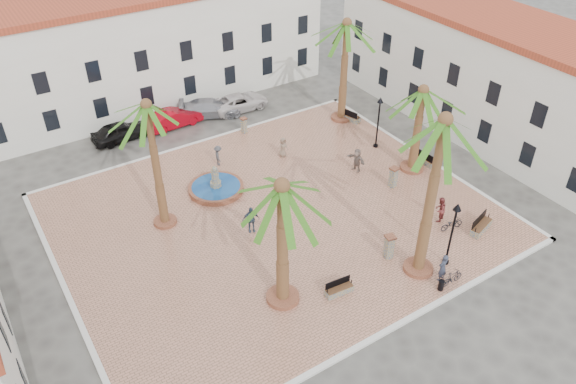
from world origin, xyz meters
name	(u,v)px	position (x,y,z in m)	size (l,w,h in m)	color
ground	(275,217)	(0.00, 0.00, 0.00)	(120.00, 120.00, 0.00)	#56544F
plaza	(275,216)	(0.00, 0.00, 0.07)	(26.00, 22.00, 0.15)	tan
kerb_n	(200,142)	(0.00, 11.00, 0.08)	(26.30, 0.30, 0.16)	silver
kerb_s	(389,330)	(0.00, -11.00, 0.08)	(26.30, 0.30, 0.16)	silver
kerb_e	(424,158)	(13.00, 0.00, 0.08)	(0.30, 22.30, 0.16)	silver
kerb_w	(69,297)	(-13.00, 0.00, 0.08)	(0.30, 22.30, 0.16)	silver
building_north	(149,47)	(0.00, 19.99, 4.77)	(30.40, 7.40, 9.50)	white
building_east	(481,71)	(19.99, 2.00, 4.52)	(7.40, 26.40, 9.00)	white
fountain	(216,187)	(-1.90, 4.48, 0.41)	(3.73, 3.73, 1.93)	#945037
palm_nw	(148,118)	(-6.16, 3.08, 7.54)	(4.71, 4.71, 8.55)	#945037
palm_sw	(282,202)	(-3.41, -6.36, 6.61)	(5.77, 5.77, 7.78)	#945037
palm_s	(442,138)	(4.23, -8.58, 8.75)	(5.46, 5.46, 9.96)	#945037
palm_e	(422,101)	(11.08, -0.67, 5.47)	(5.43, 5.43, 6.53)	#945037
palm_ne	(346,34)	(11.37, 8.06, 7.26)	(5.44, 5.44, 8.40)	#945037
bench_s	(339,290)	(-0.63, -7.64, 0.39)	(1.65, 0.63, 0.85)	gray
bench_se	(481,226)	(9.90, -8.08, 0.44)	(2.01, 1.10, 1.01)	gray
bench_e	(424,159)	(12.38, -0.55, 0.44)	(0.70, 1.98, 1.03)	gray
bench_ne	(350,117)	(11.80, 7.49, 0.42)	(1.04, 1.92, 0.97)	gray
lamppost_s	(454,224)	(5.94, -9.03, 3.03)	(0.46, 0.46, 4.25)	black
lamppost_e	(379,114)	(10.89, 3.09, 2.94)	(0.45, 0.45, 4.12)	black
bollard_se	(389,246)	(3.50, -6.86, 0.96)	(0.65, 0.65, 1.56)	gray
bollard_n	(244,125)	(3.52, 10.36, 0.81)	(0.51, 0.51, 1.28)	gray
bollard_e	(393,177)	(8.44, -1.60, 0.94)	(0.62, 0.62, 1.52)	gray
litter_bin	(441,285)	(4.17, -10.40, 0.46)	(0.32, 0.32, 0.63)	black
cyclist_a	(443,268)	(4.73, -9.84, 1.03)	(0.64, 0.42, 1.77)	#2E3345
bicycle_a	(452,224)	(8.45, -7.02, 0.56)	(0.54, 1.55, 0.81)	black
cyclist_b	(440,209)	(8.41, -5.97, 1.01)	(0.83, 0.65, 1.71)	maroon
bicycle_b	(452,278)	(4.98, -10.40, 0.59)	(0.42, 1.47, 0.88)	black
pedestrian_fountain_a	(283,147)	(4.23, 5.71, 0.92)	(0.75, 0.49, 1.54)	#806855
pedestrian_fountain_b	(251,219)	(-2.01, -0.53, 1.04)	(1.04, 0.43, 1.78)	#384B61
pedestrian_north	(218,156)	(-0.29, 7.25, 0.92)	(1.00, 0.57, 1.54)	#414245
pedestrian_east	(357,160)	(7.61, 1.32, 1.02)	(1.62, 0.52, 1.75)	gray
car_black	(121,131)	(-4.94, 14.72, 0.76)	(1.79, 4.45, 1.52)	black
car_red	(174,118)	(-0.60, 14.51, 0.75)	(1.59, 4.55, 1.50)	#A70513
car_silver	(211,108)	(2.67, 14.55, 0.72)	(2.02, 4.98, 1.44)	#9E9EA6
car_white	(240,102)	(5.26, 14.26, 0.69)	(2.30, 4.98, 1.39)	silver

